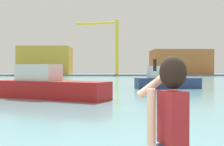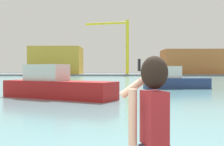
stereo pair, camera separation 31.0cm
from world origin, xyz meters
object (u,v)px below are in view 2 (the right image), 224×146
at_px(warehouse_right, 191,62).
at_px(port_crane, 121,40).
at_px(boat_moored_2, 174,81).
at_px(person_photographer, 153,121).
at_px(boat_moored, 56,86).
at_px(warehouse_left, 57,61).

height_order(warehouse_right, port_crane, port_crane).
bearing_deg(boat_moored_2, person_photographer, -106.76).
relative_size(boat_moored, warehouse_left, 0.55).
relative_size(boat_moored_2, port_crane, 0.41).
xyz_separation_m(warehouse_left, port_crane, (20.75, -2.04, 6.33)).
bearing_deg(warehouse_right, boat_moored_2, -106.26).
height_order(person_photographer, warehouse_left, warehouse_left).
height_order(boat_moored_2, warehouse_left, warehouse_left).
bearing_deg(boat_moored_2, warehouse_left, 107.66).
xyz_separation_m(person_photographer, port_crane, (1.40, 87.18, 9.61)).
distance_m(warehouse_right, port_crane, 23.29).
distance_m(boat_moored_2, warehouse_left, 66.58).
distance_m(warehouse_left, warehouse_right, 42.99).
bearing_deg(boat_moored, warehouse_right, 95.65).
bearing_deg(warehouse_right, boat_moored, -111.73).
relative_size(boat_moored_2, warehouse_left, 0.44).
distance_m(person_photographer, boat_moored, 18.07).
height_order(boat_moored, warehouse_right, warehouse_right).
relative_size(boat_moored, warehouse_right, 0.48).
height_order(boat_moored, port_crane, port_crane).
xyz_separation_m(boat_moored_2, warehouse_left, (-25.28, 61.46, 3.98)).
bearing_deg(warehouse_left, port_crane, -5.61).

